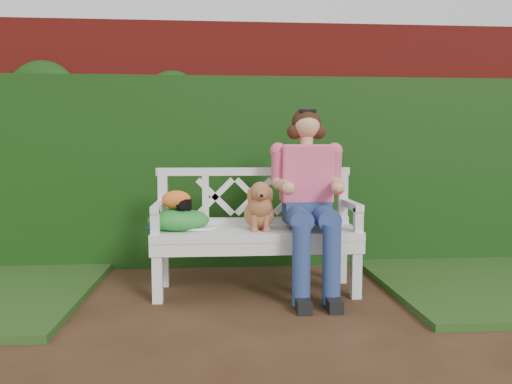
{
  "coord_description": "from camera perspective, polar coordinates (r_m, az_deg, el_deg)",
  "views": [
    {
      "loc": [
        -0.16,
        -2.83,
        1.08
      ],
      "look_at": [
        0.12,
        0.81,
        0.75
      ],
      "focal_mm": 35.0,
      "sensor_mm": 36.0,
      "label": 1
    }
  ],
  "objects": [
    {
      "name": "ground",
      "position": [
        3.03,
        -1.17,
        -15.72
      ],
      "size": [
        60.0,
        60.0,
        0.0
      ],
      "primitive_type": "plane",
      "color": "#332012"
    },
    {
      "name": "brick_wall",
      "position": [
        4.73,
        -2.48,
        5.41
      ],
      "size": [
        10.0,
        0.3,
        2.2
      ],
      "primitive_type": "cube",
      "color": "maroon",
      "rests_on": "ground"
    },
    {
      "name": "ivy_hedge",
      "position": [
        4.51,
        -2.37,
        2.25
      ],
      "size": [
        10.0,
        0.18,
        1.7
      ],
      "primitive_type": "cube",
      "color": "#143509",
      "rests_on": "ground"
    },
    {
      "name": "garden_bench",
      "position": [
        3.74,
        0.0,
        -7.81
      ],
      "size": [
        1.6,
        0.67,
        0.48
      ],
      "primitive_type": null,
      "rotation": [
        0.0,
        0.0,
        -0.04
      ],
      "color": "white",
      "rests_on": "ground"
    },
    {
      "name": "seated_woman",
      "position": [
        3.7,
        5.85,
        -1.3
      ],
      "size": [
        0.59,
        0.77,
        1.33
      ],
      "primitive_type": null,
      "rotation": [
        0.0,
        0.0,
        -0.04
      ],
      "color": "#D2434B",
      "rests_on": "ground"
    },
    {
      "name": "dog",
      "position": [
        3.62,
        0.39,
        -1.49
      ],
      "size": [
        0.29,
        0.36,
        0.36
      ],
      "primitive_type": null,
      "rotation": [
        0.0,
        0.0,
        -0.15
      ],
      "color": "#BC7648",
      "rests_on": "garden_bench"
    },
    {
      "name": "tennis_racket",
      "position": [
        3.67,
        -7.02,
        -4.06
      ],
      "size": [
        0.56,
        0.29,
        0.03
      ],
      "primitive_type": null,
      "rotation": [
        0.0,
        0.0,
        0.13
      ],
      "color": "white",
      "rests_on": "garden_bench"
    },
    {
      "name": "green_bag",
      "position": [
        3.67,
        -8.85,
        -3.11
      ],
      "size": [
        0.48,
        0.39,
        0.15
      ],
      "primitive_type": null,
      "rotation": [
        0.0,
        0.0,
        -0.1
      ],
      "color": "#2A6F36",
      "rests_on": "garden_bench"
    },
    {
      "name": "camera_item",
      "position": [
        3.64,
        -8.24,
        -1.37
      ],
      "size": [
        0.12,
        0.09,
        0.07
      ],
      "primitive_type": "cube",
      "rotation": [
        0.0,
        0.0,
        0.06
      ],
      "color": "black",
      "rests_on": "green_bag"
    },
    {
      "name": "baseball_glove",
      "position": [
        3.66,
        -9.08,
        -0.87
      ],
      "size": [
        0.23,
        0.18,
        0.13
      ],
      "primitive_type": "ellipsoid",
      "rotation": [
        0.0,
        0.0,
        0.11
      ],
      "color": "orange",
      "rests_on": "green_bag"
    }
  ]
}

